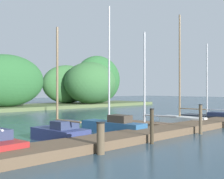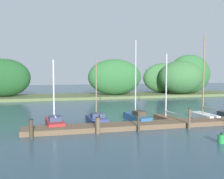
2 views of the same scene
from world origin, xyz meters
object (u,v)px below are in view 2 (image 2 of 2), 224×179
sailboat_0 (54,122)px  mooring_piling_0 (31,129)px  sailboat_2 (136,116)px  mooring_piling_2 (139,121)px  channel_buoy_0 (221,139)px  sailboat_3 (166,116)px  sailboat_1 (97,119)px  sailboat_4 (203,114)px  mooring_piling_1 (98,125)px  mooring_piling_3 (189,118)px

sailboat_0 → mooring_piling_0: (-1.49, -3.10, 0.25)m
sailboat_0 → sailboat_2: 6.73m
mooring_piling_2 → channel_buoy_0: mooring_piling_2 is taller
sailboat_2 → sailboat_3: bearing=-97.8°
sailboat_1 → sailboat_3: (6.07, -0.05, -0.03)m
sailboat_4 → mooring_piling_1: bearing=106.2°
sailboat_3 → channel_buoy_0: bearing=174.5°
mooring_piling_0 → mooring_piling_2: mooring_piling_2 is taller
sailboat_4 → mooring_piling_2: size_ratio=4.93×
sailboat_2 → mooring_piling_2: bearing=158.4°
mooring_piling_1 → sailboat_1: bearing=80.6°
mooring_piling_1 → mooring_piling_3: size_ratio=0.74×
sailboat_1 → sailboat_4: bearing=-93.9°
sailboat_4 → mooring_piling_3: bearing=133.2°
sailboat_4 → channel_buoy_0: size_ratio=11.23×
sailboat_4 → mooring_piling_0: (-14.35, -3.27, 0.17)m
channel_buoy_0 → sailboat_4: bearing=63.4°
sailboat_3 → sailboat_4: 3.48m
mooring_piling_2 → mooring_piling_1: bearing=179.6°
mooring_piling_3 → channel_buoy_0: (-0.20, -3.80, -0.50)m
mooring_piling_2 → channel_buoy_0: size_ratio=2.28×
sailboat_2 → mooring_piling_0: sailboat_2 is taller
mooring_piling_0 → sailboat_3: bearing=17.7°
mooring_piling_3 → sailboat_2: bearing=127.6°
sailboat_3 → mooring_piling_0: sailboat_3 is taller
sailboat_0 → mooring_piling_2: bearing=-122.7°
channel_buoy_0 → mooring_piling_3: bearing=87.0°
sailboat_3 → mooring_piling_0: (-10.87, -3.47, 0.27)m
sailboat_1 → mooring_piling_2: sailboat_1 is taller
channel_buoy_0 → sailboat_1: bearing=129.2°
sailboat_3 → mooring_piling_3: sailboat_3 is taller
sailboat_0 → mooring_piling_1: bearing=-141.9°
mooring_piling_1 → sailboat_0: bearing=132.7°
sailboat_1 → mooring_piling_0: 5.96m
sailboat_3 → mooring_piling_2: sailboat_3 is taller
sailboat_4 → mooring_piling_2: (-7.22, -3.17, 0.31)m
sailboat_0 → sailboat_1: sailboat_1 is taller
sailboat_2 → channel_buoy_0: bearing=-165.3°
sailboat_0 → mooring_piling_0: bearing=149.8°
sailboat_0 → channel_buoy_0: 11.60m
mooring_piling_2 → mooring_piling_3: size_ratio=0.97×
sailboat_4 → mooring_piling_2: bearing=112.6°
sailboat_0 → mooring_piling_3: size_ratio=3.32×
sailboat_4 → mooring_piling_1: 10.58m
sailboat_1 → mooring_piling_1: bearing=168.1°
sailboat_0 → mooring_piling_0: 3.45m
sailboat_2 → mooring_piling_1: bearing=127.0°
sailboat_2 → mooring_piling_0: size_ratio=5.54×
sailboat_1 → sailboat_3: 6.07m
mooring_piling_3 → mooring_piling_1: bearing=179.0°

